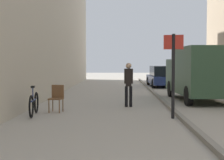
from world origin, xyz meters
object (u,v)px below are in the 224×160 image
at_px(pedestrian_main_foreground, 129,82).
at_px(cafe_chair_near_window, 57,96).
at_px(delivery_van, 199,72).
at_px(bicycle_leaning, 34,104).
at_px(parked_car, 162,76).
at_px(street_sign_post, 173,68).

relative_size(pedestrian_main_foreground, cafe_chair_near_window, 1.81).
relative_size(delivery_van, cafe_chair_near_window, 5.47).
height_order(bicycle_leaning, cafe_chair_near_window, bicycle_leaning).
xyz_separation_m(pedestrian_main_foreground, cafe_chair_near_window, (-2.54, -1.37, -0.44)).
distance_m(delivery_van, parked_car, 8.64).
xyz_separation_m(delivery_van, cafe_chair_near_window, (-5.75, -3.50, -0.73)).
xyz_separation_m(pedestrian_main_foreground, bicycle_leaning, (-3.14, -2.16, -0.60)).
bearing_deg(bicycle_leaning, street_sign_post, -11.73).
bearing_deg(pedestrian_main_foreground, delivery_van, -142.71).
relative_size(parked_car, cafe_chair_near_window, 4.53).
distance_m(pedestrian_main_foreground, street_sign_post, 3.00).
bearing_deg(delivery_van, cafe_chair_near_window, -151.52).
bearing_deg(cafe_chair_near_window, pedestrian_main_foreground, -142.58).
xyz_separation_m(bicycle_leaning, cafe_chair_near_window, (0.60, 0.79, 0.17)).
bearing_deg(pedestrian_main_foreground, bicycle_leaning, 38.26).
xyz_separation_m(delivery_van, bicycle_leaning, (-6.35, -4.30, -0.89)).
bearing_deg(parked_car, delivery_van, -88.31).
distance_m(delivery_van, cafe_chair_near_window, 6.77).
relative_size(delivery_van, bicycle_leaning, 2.91).
relative_size(parked_car, street_sign_post, 1.64).
xyz_separation_m(parked_car, street_sign_post, (-1.37, -13.39, 0.83)).
bearing_deg(pedestrian_main_foreground, street_sign_post, 119.82).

